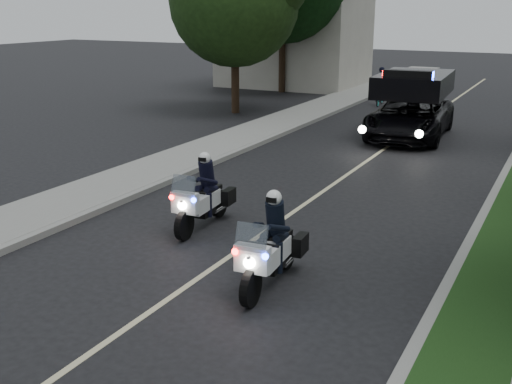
# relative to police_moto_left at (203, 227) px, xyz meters

# --- Properties ---
(ground) EXTENTS (120.00, 120.00, 0.00)m
(ground) POSITION_rel_police_moto_left_xyz_m (1.36, -1.75, 0.00)
(ground) COLOR black
(ground) RESTS_ON ground
(curb_right) EXTENTS (0.20, 60.00, 0.15)m
(curb_right) POSITION_rel_police_moto_left_xyz_m (5.46, 8.25, 0.07)
(curb_right) COLOR gray
(curb_right) RESTS_ON ground
(curb_left) EXTENTS (0.20, 60.00, 0.15)m
(curb_left) POSITION_rel_police_moto_left_xyz_m (-2.74, 8.25, 0.07)
(curb_left) COLOR gray
(curb_left) RESTS_ON ground
(sidewalk_left) EXTENTS (2.00, 60.00, 0.16)m
(sidewalk_left) POSITION_rel_police_moto_left_xyz_m (-3.84, 8.25, 0.08)
(sidewalk_left) COLOR gray
(sidewalk_left) RESTS_ON ground
(building_far) EXTENTS (8.00, 6.00, 7.00)m
(building_far) POSITION_rel_police_moto_left_xyz_m (-8.64, 24.25, 3.50)
(building_far) COLOR #A8A396
(building_far) RESTS_ON ground
(lane_marking) EXTENTS (0.12, 50.00, 0.01)m
(lane_marking) POSITION_rel_police_moto_left_xyz_m (1.36, 8.25, 0.00)
(lane_marking) COLOR #BFB78C
(lane_marking) RESTS_ON ground
(police_moto_left) EXTENTS (0.85, 2.04, 1.69)m
(police_moto_left) POSITION_rel_police_moto_left_xyz_m (0.00, 0.00, 0.00)
(police_moto_left) COLOR silver
(police_moto_left) RESTS_ON ground
(police_moto_right) EXTENTS (0.86, 2.07, 1.72)m
(police_moto_right) POSITION_rel_police_moto_left_xyz_m (2.64, -1.99, 0.00)
(police_moto_right) COLOR white
(police_moto_right) RESTS_ON ground
(police_suv) EXTENTS (2.99, 5.82, 2.75)m
(police_suv) POSITION_rel_police_moto_left_xyz_m (1.60, 11.90, 0.00)
(police_suv) COLOR black
(police_suv) RESTS_ON ground
(bicycle) EXTENTS (0.70, 1.60, 0.81)m
(bicycle) POSITION_rel_police_moto_left_xyz_m (-1.60, 18.89, 0.00)
(bicycle) COLOR black
(bicycle) RESTS_ON ground
(cyclist) EXTENTS (0.65, 0.48, 1.67)m
(cyclist) POSITION_rel_police_moto_left_xyz_m (-1.60, 18.89, 0.00)
(cyclist) COLOR black
(cyclist) RESTS_ON ground
(tree_left_near) EXTENTS (6.92, 6.92, 9.55)m
(tree_left_near) POSITION_rel_police_moto_left_xyz_m (-6.84, 13.68, 0.00)
(tree_left_near) COLOR #1E3C14
(tree_left_near) RESTS_ON ground
(tree_left_far) EXTENTS (8.08, 8.08, 12.36)m
(tree_left_far) POSITION_rel_police_moto_left_xyz_m (-7.97, 21.07, 0.00)
(tree_left_far) COLOR black
(tree_left_far) RESTS_ON ground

